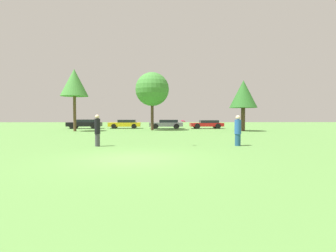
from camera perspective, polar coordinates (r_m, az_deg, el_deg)
The scene contains 11 objects.
ground_plane at distance 10.03m, azimuth -8.11°, elevation -7.27°, with size 120.00×120.00×0.00m, color #54843D.
person_thrower at distance 14.37m, azimuth -15.56°, elevation -0.90°, with size 0.31×0.31×1.73m.
person_catcher at distance 14.64m, azimuth 15.40°, elevation -0.97°, with size 0.37×0.37×1.70m.
frisbee at distance 14.10m, azimuth 3.44°, elevation 1.11°, with size 0.26×0.24×0.15m.
tree_0 at distance 29.72m, azimuth -20.29°, elevation 9.04°, with size 2.95×2.95×6.78m.
tree_1 at distance 29.90m, azimuth -3.57°, elevation 8.21°, with size 3.91×3.91×6.75m.
tree_2 at distance 29.43m, azimuth 16.54°, elevation 6.80°, with size 3.02×3.02×5.61m.
parked_car_black at distance 35.59m, azimuth -18.12°, elevation 0.51°, with size 4.46×1.98×1.21m.
parked_car_yellow at distance 34.73m, azimuth -9.59°, elevation 0.50°, with size 4.30×2.05×1.17m.
parked_car_grey at distance 33.66m, azimuth -0.36°, elevation 0.51°, with size 4.43×2.10×1.18m.
parked_car_red at distance 34.14m, azimuth 8.76°, elevation 0.47°, with size 4.40×1.93×1.12m.
Camera 1 is at (1.24, -9.81, 1.65)m, focal length 27.17 mm.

